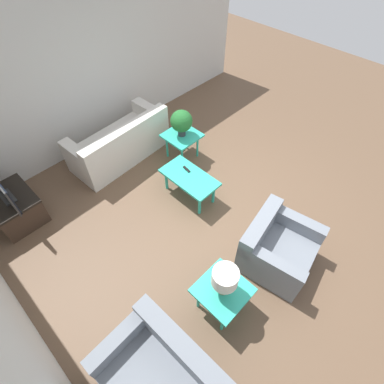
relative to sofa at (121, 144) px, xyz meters
The scene contains 12 objects.
ground_plane 2.28m from the sofa, behind, with size 14.00×14.00×0.00m, color brown.
wall_right 1.34m from the sofa, 19.02° to the right, with size 0.12×7.20×2.70m.
sofa is the anchor object (origin of this frame).
armchair 3.34m from the sofa, behind, with size 1.04×1.08×0.76m.
loveseat 3.91m from the sofa, 149.84° to the left, with size 1.34×0.93×0.76m.
coffee_table 1.62m from the sofa, behind, with size 0.97×0.51×0.46m.
side_table_plant 1.16m from the sofa, 134.67° to the right, with size 0.60×0.60×0.52m.
side_table_lamp 3.36m from the sofa, 164.91° to the left, with size 0.60×0.60×0.52m.
tv_stand_chest 2.05m from the sofa, 89.45° to the left, with size 0.82×0.66×0.50m.
potted_plant 1.25m from the sofa, 134.67° to the right, with size 0.39×0.39×0.50m.
table_lamp 3.39m from the sofa, 164.91° to the left, with size 0.30×0.30×0.44m.
remote_control 1.49m from the sofa, 168.73° to the right, with size 0.16×0.06×0.02m.
Camera 1 is at (-1.73, 2.44, 3.99)m, focal length 28.00 mm.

